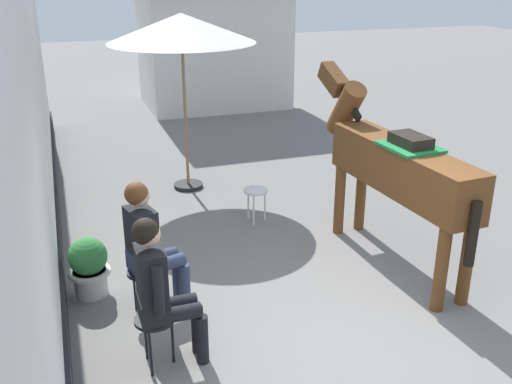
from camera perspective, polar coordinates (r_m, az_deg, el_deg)
name	(u,v)px	position (r m, az deg, el deg)	size (l,w,h in m)	color
ground_plane	(241,214)	(8.07, -1.46, -2.14)	(40.00, 40.00, 0.00)	slate
pub_facade_wall	(26,159)	(5.82, -21.50, 2.97)	(0.34, 14.00, 3.40)	white
distant_cottage	(212,28)	(14.20, -4.30, 15.69)	(3.40, 2.60, 3.50)	silver
seated_visitor_near	(160,286)	(4.90, -9.34, -9.00)	(0.61, 0.49, 1.39)	black
seated_visitor_far	(149,241)	(5.65, -10.42, -4.73)	(0.61, 0.48, 1.39)	black
saddled_horse_center	(395,165)	(6.61, 13.35, 2.56)	(0.59, 3.00, 2.06)	brown
flower_planter_far	(89,266)	(6.29, -15.99, -6.90)	(0.43, 0.43, 0.64)	beige
cafe_parasol	(181,29)	(8.52, -7.28, 15.47)	(2.10, 2.10, 2.58)	black
spare_stool_white	(256,194)	(7.67, -0.04, -0.18)	(0.32, 0.32, 0.46)	white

